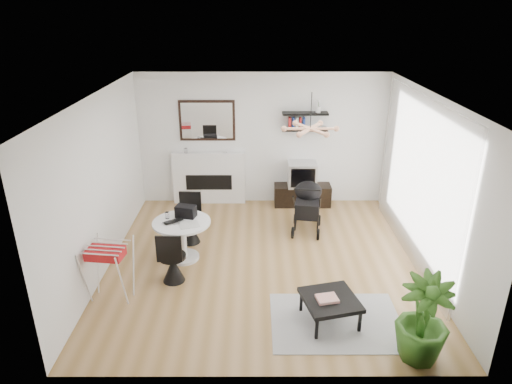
{
  "coord_description": "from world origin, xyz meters",
  "views": [
    {
      "loc": [
        -0.14,
        -6.47,
        3.91
      ],
      "look_at": [
        -0.13,
        0.4,
        1.07
      ],
      "focal_mm": 32.0,
      "sensor_mm": 36.0,
      "label": 1
    }
  ],
  "objects_px": {
    "stroller": "(307,208)",
    "dining_table": "(182,234)",
    "tv_console": "(302,195)",
    "crt_tv": "(302,174)",
    "potted_plant": "(423,319)",
    "drying_rack": "(109,271)",
    "coffee_table": "(330,301)",
    "fireplace": "(209,172)"
  },
  "relations": [
    {
      "from": "dining_table",
      "to": "stroller",
      "type": "distance_m",
      "value": 2.38
    },
    {
      "from": "fireplace",
      "to": "stroller",
      "type": "height_order",
      "value": "fireplace"
    },
    {
      "from": "tv_console",
      "to": "drying_rack",
      "type": "xyz_separation_m",
      "value": [
        -3.02,
        -3.29,
        0.23
      ]
    },
    {
      "from": "stroller",
      "to": "fireplace",
      "type": "bearing_deg",
      "value": 155.38
    },
    {
      "from": "crt_tv",
      "to": "drying_rack",
      "type": "height_order",
      "value": "crt_tv"
    },
    {
      "from": "dining_table",
      "to": "stroller",
      "type": "relative_size",
      "value": 0.92
    },
    {
      "from": "crt_tv",
      "to": "dining_table",
      "type": "relative_size",
      "value": 0.61
    },
    {
      "from": "dining_table",
      "to": "tv_console",
      "type": "bearing_deg",
      "value": 45.38
    },
    {
      "from": "crt_tv",
      "to": "dining_table",
      "type": "bearing_deg",
      "value": -134.33
    },
    {
      "from": "tv_console",
      "to": "coffee_table",
      "type": "relative_size",
      "value": 1.4
    },
    {
      "from": "potted_plant",
      "to": "fireplace",
      "type": "bearing_deg",
      "value": 122.16
    },
    {
      "from": "tv_console",
      "to": "crt_tv",
      "type": "height_order",
      "value": "crt_tv"
    },
    {
      "from": "fireplace",
      "to": "potted_plant",
      "type": "relative_size",
      "value": 1.97
    },
    {
      "from": "stroller",
      "to": "potted_plant",
      "type": "bearing_deg",
      "value": -64.35
    },
    {
      "from": "tv_console",
      "to": "potted_plant",
      "type": "relative_size",
      "value": 1.06
    },
    {
      "from": "crt_tv",
      "to": "coffee_table",
      "type": "bearing_deg",
      "value": -89.64
    },
    {
      "from": "fireplace",
      "to": "drying_rack",
      "type": "xyz_separation_m",
      "value": [
        -1.08,
        -3.43,
        -0.23
      ]
    },
    {
      "from": "stroller",
      "to": "potted_plant",
      "type": "height_order",
      "value": "potted_plant"
    },
    {
      "from": "fireplace",
      "to": "dining_table",
      "type": "xyz_separation_m",
      "value": [
        -0.22,
        -2.33,
        -0.23
      ]
    },
    {
      "from": "dining_table",
      "to": "potted_plant",
      "type": "bearing_deg",
      "value": -36.14
    },
    {
      "from": "potted_plant",
      "to": "stroller",
      "type": "bearing_deg",
      "value": 106.44
    },
    {
      "from": "stroller",
      "to": "dining_table",
      "type": "bearing_deg",
      "value": -144.74
    },
    {
      "from": "fireplace",
      "to": "drying_rack",
      "type": "bearing_deg",
      "value": -107.49
    },
    {
      "from": "dining_table",
      "to": "fireplace",
      "type": "bearing_deg",
      "value": 84.57
    },
    {
      "from": "tv_console",
      "to": "crt_tv",
      "type": "relative_size",
      "value": 2.03
    },
    {
      "from": "drying_rack",
      "to": "stroller",
      "type": "xyz_separation_m",
      "value": [
        3.0,
        2.14,
        -0.02
      ]
    },
    {
      "from": "drying_rack",
      "to": "stroller",
      "type": "distance_m",
      "value": 3.68
    },
    {
      "from": "tv_console",
      "to": "drying_rack",
      "type": "relative_size",
      "value": 1.35
    },
    {
      "from": "stroller",
      "to": "potted_plant",
      "type": "xyz_separation_m",
      "value": [
        0.98,
        -3.32,
        0.11
      ]
    },
    {
      "from": "stroller",
      "to": "coffee_table",
      "type": "distance_m",
      "value": 2.66
    },
    {
      "from": "crt_tv",
      "to": "coffee_table",
      "type": "relative_size",
      "value": 0.69
    },
    {
      "from": "tv_console",
      "to": "potted_plant",
      "type": "distance_m",
      "value": 4.58
    },
    {
      "from": "drying_rack",
      "to": "coffee_table",
      "type": "height_order",
      "value": "drying_rack"
    },
    {
      "from": "tv_console",
      "to": "potted_plant",
      "type": "xyz_separation_m",
      "value": [
        0.95,
        -4.47,
        0.33
      ]
    },
    {
      "from": "dining_table",
      "to": "potted_plant",
      "type": "distance_m",
      "value": 3.86
    },
    {
      "from": "fireplace",
      "to": "tv_console",
      "type": "bearing_deg",
      "value": -4.03
    },
    {
      "from": "fireplace",
      "to": "drying_rack",
      "type": "relative_size",
      "value": 2.51
    },
    {
      "from": "crt_tv",
      "to": "tv_console",
      "type": "bearing_deg",
      "value": 7.4
    },
    {
      "from": "drying_rack",
      "to": "stroller",
      "type": "height_order",
      "value": "stroller"
    },
    {
      "from": "fireplace",
      "to": "dining_table",
      "type": "bearing_deg",
      "value": -95.43
    },
    {
      "from": "coffee_table",
      "to": "drying_rack",
      "type": "bearing_deg",
      "value": 170.34
    },
    {
      "from": "dining_table",
      "to": "drying_rack",
      "type": "xyz_separation_m",
      "value": [
        -0.86,
        -1.1,
        0.0
      ]
    }
  ]
}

